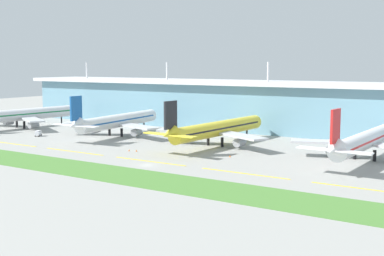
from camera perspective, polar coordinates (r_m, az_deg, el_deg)
The scene contains 16 objects.
ground_plane at distance 158.64m, azimuth -5.07°, elevation -4.16°, with size 600.00×600.00×0.00m, color gray.
terminal_building at distance 239.03m, azimuth 9.01°, elevation 2.45°, with size 288.00×34.00×32.17m.
airliner_nearest at distance 262.86m, azimuth -18.44°, elevation 1.42°, with size 48.52×67.36×18.90m.
airliner_near_middle at distance 223.73m, azimuth -8.37°, elevation 0.77°, with size 48.56×63.80×18.90m.
airliner_center at distance 194.69m, azimuth 2.85°, elevation -0.11°, with size 48.71×66.92×18.90m.
airliner_far_middle at distance 175.67m, azimuth 18.97°, elevation -1.29°, with size 48.77×71.41×18.90m.
taxiway_stripe_west at distance 212.26m, azimuth -19.54°, elevation -1.67°, with size 28.00×0.70×0.04m, color yellow.
taxiway_stripe_mid_west at distance 186.83m, azimuth -13.10°, elevation -2.59°, with size 28.00×0.70×0.04m, color yellow.
taxiway_stripe_centre at distance 164.53m, azimuth -4.77°, elevation -3.74°, with size 28.00×0.70×0.04m, color yellow.
taxiway_stripe_mid_east at distance 146.79m, azimuth 5.88°, elevation -5.09°, with size 28.00×0.70×0.04m, color yellow.
taxiway_stripe_east at distance 135.42m, azimuth 18.92°, elevation -6.49°, with size 28.00×0.70×0.04m, color yellow.
grass_verge at distance 147.06m, azimuth -8.73°, elevation -5.10°, with size 300.00×18.00×0.10m, color #477A33.
baggage_cart at distance 230.51m, azimuth -16.86°, elevation -0.58°, with size 3.38×4.02×2.48m.
safety_cone_left_wingtip at distance 183.23m, azimuth -6.26°, elevation -2.53°, with size 0.56×0.56×0.70m, color orange.
safety_cone_nose_front at distance 171.91m, azimuth 4.29°, elevation -3.15°, with size 0.56×0.56×0.70m, color orange.
safety_cone_right_wingtip at distance 184.45m, azimuth -7.06°, elevation -2.48°, with size 0.56×0.56×0.70m, color orange.
Camera 1 is at (95.22, -123.01, 31.12)m, focal length 47.57 mm.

